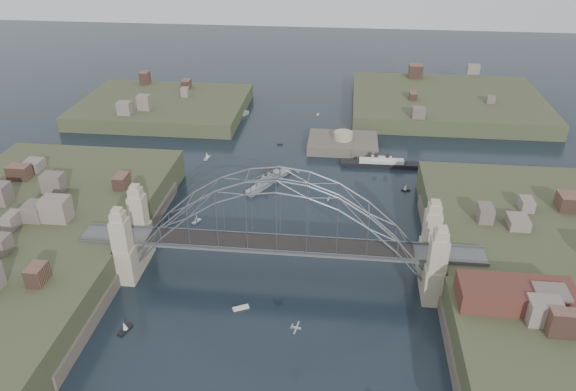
# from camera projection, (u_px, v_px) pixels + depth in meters

# --- Properties ---
(ground) EXTENTS (500.00, 500.00, 0.00)m
(ground) POSITION_uv_depth(u_px,v_px,m) (279.00, 276.00, 119.55)
(ground) COLOR black
(ground) RESTS_ON ground
(bridge) EXTENTS (84.00, 13.80, 24.60)m
(bridge) POSITION_uv_depth(u_px,v_px,m) (278.00, 228.00, 113.63)
(bridge) COLOR #545557
(bridge) RESTS_ON ground
(shore_west) EXTENTS (50.50, 90.00, 12.00)m
(shore_west) POSITION_uv_depth(u_px,v_px,m) (24.00, 252.00, 124.07)
(shore_west) COLOR #3E4429
(shore_west) RESTS_ON ground
(shore_east) EXTENTS (50.50, 90.00, 12.00)m
(shore_east) POSITION_uv_depth(u_px,v_px,m) (559.00, 287.00, 113.13)
(shore_east) COLOR #3E4429
(shore_east) RESTS_ON ground
(headland_nw) EXTENTS (60.00, 45.00, 9.00)m
(headland_nw) POSITION_uv_depth(u_px,v_px,m) (164.00, 112.00, 207.40)
(headland_nw) COLOR #3E4429
(headland_nw) RESTS_ON ground
(headland_ne) EXTENTS (70.00, 55.00, 9.50)m
(headland_ne) POSITION_uv_depth(u_px,v_px,m) (446.00, 108.00, 210.34)
(headland_ne) COLOR #3E4429
(headland_ne) RESTS_ON ground
(fort_island) EXTENTS (22.00, 16.00, 9.40)m
(fort_island) POSITION_uv_depth(u_px,v_px,m) (342.00, 149.00, 179.61)
(fort_island) COLOR #534C41
(fort_island) RESTS_ON ground
(wharf_shed) EXTENTS (20.00, 8.00, 4.00)m
(wharf_shed) POSITION_uv_depth(u_px,v_px,m) (516.00, 295.00, 98.34)
(wharf_shed) COLOR #592D26
(wharf_shed) RESTS_ON shore_east
(naval_cruiser_near) EXTENTS (11.06, 17.62, 5.60)m
(naval_cruiser_near) POSITION_uv_depth(u_px,v_px,m) (269.00, 181.00, 157.14)
(naval_cruiser_near) COLOR gray
(naval_cruiser_near) RESTS_ON ground
(naval_cruiser_far) EXTENTS (9.06, 14.51, 5.17)m
(naval_cruiser_far) POSITION_uv_depth(u_px,v_px,m) (234.00, 117.00, 201.32)
(naval_cruiser_far) COLOR gray
(naval_cruiser_far) RESTS_ON ground
(ocean_liner) EXTENTS (24.03, 3.62, 5.89)m
(ocean_liner) POSITION_uv_depth(u_px,v_px,m) (381.00, 164.00, 166.75)
(ocean_liner) COLOR black
(ocean_liner) RESTS_ON ground
(aeroplane) EXTENTS (1.83, 3.32, 0.48)m
(aeroplane) POSITION_uv_depth(u_px,v_px,m) (295.00, 327.00, 97.18)
(aeroplane) COLOR #B2B4B9
(small_boat_a) EXTENTS (2.06, 2.85, 2.38)m
(small_boat_a) POSITION_uv_depth(u_px,v_px,m) (196.00, 219.00, 138.72)
(small_boat_a) COLOR silver
(small_boat_a) RESTS_ON ground
(small_boat_b) EXTENTS (0.89, 1.68, 1.43)m
(small_boat_b) POSITION_uv_depth(u_px,v_px,m) (329.00, 199.00, 148.97)
(small_boat_b) COLOR silver
(small_boat_b) RESTS_ON ground
(small_boat_c) EXTENTS (3.37, 2.39, 0.45)m
(small_boat_c) POSITION_uv_depth(u_px,v_px,m) (241.00, 308.00, 110.25)
(small_boat_c) COLOR silver
(small_boat_c) RESTS_ON ground
(small_boat_d) EXTENTS (2.42, 1.09, 2.38)m
(small_boat_d) POSITION_uv_depth(u_px,v_px,m) (406.00, 188.00, 153.34)
(small_boat_d) COLOR silver
(small_boat_d) RESTS_ON ground
(small_boat_e) EXTENTS (1.44, 3.62, 2.38)m
(small_boat_e) POSITION_uv_depth(u_px,v_px,m) (207.00, 157.00, 171.84)
(small_boat_e) COLOR silver
(small_boat_e) RESTS_ON ground
(small_boat_f) EXTENTS (1.58, 1.71, 0.45)m
(small_boat_f) POSITION_uv_depth(u_px,v_px,m) (297.00, 171.00, 163.90)
(small_boat_f) COLOR silver
(small_boat_f) RESTS_ON ground
(small_boat_h) EXTENTS (1.87, 0.84, 0.45)m
(small_boat_h) POSITION_uv_depth(u_px,v_px,m) (280.00, 145.00, 181.33)
(small_boat_h) COLOR silver
(small_boat_h) RESTS_ON ground
(small_boat_i) EXTENTS (2.04, 2.02, 1.43)m
(small_boat_i) POSITION_uv_depth(u_px,v_px,m) (437.00, 260.00, 124.39)
(small_boat_i) COLOR silver
(small_boat_i) RESTS_ON ground
(small_boat_j) EXTENTS (2.07, 3.47, 2.38)m
(small_boat_j) POSITION_uv_depth(u_px,v_px,m) (125.00, 328.00, 104.40)
(small_boat_j) COLOR silver
(small_boat_j) RESTS_ON ground
(small_boat_k) EXTENTS (0.98, 1.72, 0.45)m
(small_boat_k) POSITION_uv_depth(u_px,v_px,m) (318.00, 114.00, 205.72)
(small_boat_k) COLOR silver
(small_boat_k) RESTS_ON ground
(small_boat_l) EXTENTS (2.74, 2.44, 1.43)m
(small_boat_l) POSITION_uv_depth(u_px,v_px,m) (150.00, 191.00, 152.75)
(small_boat_l) COLOR silver
(small_boat_l) RESTS_ON ground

